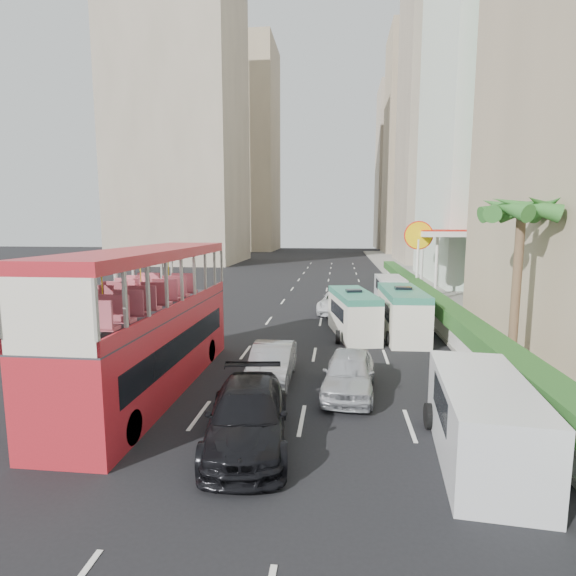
# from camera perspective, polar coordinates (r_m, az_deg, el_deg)

# --- Properties ---
(ground_plane) EXTENTS (200.00, 200.00, 0.00)m
(ground_plane) POSITION_cam_1_polar(r_m,az_deg,el_deg) (16.02, 3.84, -13.53)
(ground_plane) COLOR black
(ground_plane) RESTS_ON ground
(double_decker_bus) EXTENTS (2.50, 11.00, 5.06)m
(double_decker_bus) POSITION_cam_1_polar(r_m,az_deg,el_deg) (16.64, -17.25, -3.95)
(double_decker_bus) COLOR #B31E27
(double_decker_bus) RESTS_ON ground
(car_silver_lane_a) EXTENTS (1.50, 4.28, 1.41)m
(car_silver_lane_a) POSITION_cam_1_polar(r_m,az_deg,el_deg) (17.37, -2.06, -11.76)
(car_silver_lane_a) COLOR silver
(car_silver_lane_a) RESTS_ON ground
(car_silver_lane_b) EXTENTS (2.09, 4.45, 1.47)m
(car_silver_lane_b) POSITION_cam_1_polar(r_m,az_deg,el_deg) (16.40, 7.72, -13.05)
(car_silver_lane_b) COLOR silver
(car_silver_lane_b) RESTS_ON ground
(car_black) EXTENTS (2.81, 5.50, 1.53)m
(car_black) POSITION_cam_1_polar(r_m,az_deg,el_deg) (12.98, -5.10, -18.93)
(car_black) COLOR black
(car_black) RESTS_ON ground
(van_asset) EXTENTS (3.08, 5.52, 1.46)m
(van_asset) POSITION_cam_1_polar(r_m,az_deg,el_deg) (30.50, 6.48, -3.14)
(van_asset) COLOR silver
(van_asset) RESTS_ON ground
(minibus_near) EXTENTS (2.76, 5.56, 2.36)m
(minibus_near) POSITION_cam_1_polar(r_m,az_deg,el_deg) (24.20, 8.28, -3.26)
(minibus_near) COLOR silver
(minibus_near) RESTS_ON ground
(minibus_far) EXTENTS (2.12, 5.78, 2.53)m
(minibus_far) POSITION_cam_1_polar(r_m,az_deg,el_deg) (24.46, 14.29, -3.10)
(minibus_far) COLOR silver
(minibus_far) RESTS_ON ground
(panel_van_near) EXTENTS (2.51, 5.32, 2.06)m
(panel_van_near) POSITION_cam_1_polar(r_m,az_deg,el_deg) (12.66, 23.47, -15.17)
(panel_van_near) COLOR silver
(panel_van_near) RESTS_ON ground
(panel_van_far) EXTENTS (2.04, 4.85, 1.92)m
(panel_van_far) POSITION_cam_1_polar(r_m,az_deg,el_deg) (35.28, 12.83, -0.20)
(panel_van_far) COLOR silver
(panel_van_far) RESTS_ON ground
(sidewalk) EXTENTS (6.00, 120.00, 0.18)m
(sidewalk) POSITION_cam_1_polar(r_m,az_deg,el_deg) (41.16, 18.10, -0.47)
(sidewalk) COLOR #99968C
(sidewalk) RESTS_ON ground
(kerb_wall) EXTENTS (0.30, 44.00, 1.00)m
(kerb_wall) POSITION_cam_1_polar(r_m,az_deg,el_deg) (29.87, 17.09, -2.36)
(kerb_wall) COLOR silver
(kerb_wall) RESTS_ON sidewalk
(hedge) EXTENTS (1.10, 44.00, 0.70)m
(hedge) POSITION_cam_1_polar(r_m,az_deg,el_deg) (29.74, 17.16, -0.75)
(hedge) COLOR #2D6626
(hedge) RESTS_ON kerb_wall
(palm_tree) EXTENTS (0.36, 0.36, 6.40)m
(palm_tree) POSITION_cam_1_polar(r_m,az_deg,el_deg) (20.35, 27.00, 0.09)
(palm_tree) COLOR brown
(palm_tree) RESTS_ON sidewalk
(shell_station) EXTENTS (6.50, 8.00, 5.50)m
(shell_station) POSITION_cam_1_polar(r_m,az_deg,el_deg) (39.15, 20.29, 2.94)
(shell_station) COLOR silver
(shell_station) RESTS_ON ground
(tower_mid) EXTENTS (16.00, 16.00, 50.00)m
(tower_mid) POSITION_cam_1_polar(r_m,az_deg,el_deg) (77.33, 20.75, 21.84)
(tower_mid) COLOR tan
(tower_mid) RESTS_ON ground
(tower_far_a) EXTENTS (14.00, 14.00, 44.00)m
(tower_far_a) POSITION_cam_1_polar(r_m,az_deg,el_deg) (99.57, 16.56, 17.01)
(tower_far_a) COLOR tan
(tower_far_a) RESTS_ON ground
(tower_far_b) EXTENTS (14.00, 14.00, 40.00)m
(tower_far_b) POSITION_cam_1_polar(r_m,az_deg,el_deg) (120.84, 14.66, 14.47)
(tower_far_b) COLOR tan
(tower_far_b) RESTS_ON ground
(tower_left_a) EXTENTS (18.00, 18.00, 52.00)m
(tower_left_a) POSITION_cam_1_polar(r_m,az_deg,el_deg) (76.78, -13.61, 22.99)
(tower_left_a) COLOR tan
(tower_left_a) RESTS_ON ground
(tower_left_b) EXTENTS (16.00, 16.00, 46.00)m
(tower_left_b) POSITION_cam_1_polar(r_m,az_deg,el_deg) (108.66, -5.92, 17.04)
(tower_left_b) COLOR tan
(tower_left_b) RESTS_ON ground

